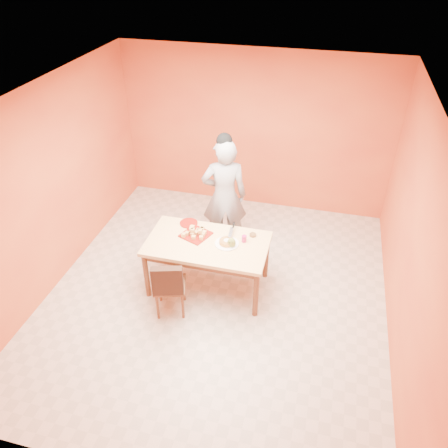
% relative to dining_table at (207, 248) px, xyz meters
% --- Properties ---
extents(floor, '(5.00, 5.00, 0.00)m').
position_rel_dining_table_xyz_m(floor, '(0.16, -0.16, -0.67)').
color(floor, '#BBB4A0').
rests_on(floor, ground).
extents(ceiling, '(5.00, 5.00, 0.00)m').
position_rel_dining_table_xyz_m(ceiling, '(0.16, -0.16, 2.03)').
color(ceiling, silver).
rests_on(ceiling, wall_back).
extents(wall_back, '(4.50, 0.00, 4.50)m').
position_rel_dining_table_xyz_m(wall_back, '(0.16, 2.34, 0.68)').
color(wall_back, orange).
rests_on(wall_back, floor).
extents(wall_left, '(0.00, 5.00, 5.00)m').
position_rel_dining_table_xyz_m(wall_left, '(-2.09, -0.16, 0.68)').
color(wall_left, orange).
rests_on(wall_left, floor).
extents(wall_right, '(0.00, 5.00, 5.00)m').
position_rel_dining_table_xyz_m(wall_right, '(2.41, -0.16, 0.68)').
color(wall_right, orange).
rests_on(wall_right, floor).
extents(dining_table, '(1.60, 0.90, 0.76)m').
position_rel_dining_table_xyz_m(dining_table, '(0.00, 0.00, 0.00)').
color(dining_table, '#F0C87D').
rests_on(dining_table, floor).
extents(dining_chair, '(0.50, 0.56, 0.87)m').
position_rel_dining_table_xyz_m(dining_chair, '(-0.34, -0.58, -0.22)').
color(dining_chair, brown).
rests_on(dining_chair, floor).
extents(pastry_pile, '(0.31, 0.31, 0.10)m').
position_rel_dining_table_xyz_m(pastry_pile, '(-0.19, 0.11, 0.16)').
color(pastry_pile, tan).
rests_on(pastry_pile, pastry_platter).
extents(person, '(0.76, 0.61, 1.82)m').
position_rel_dining_table_xyz_m(person, '(-0.01, 0.94, 0.24)').
color(person, gray).
rests_on(person, floor).
extents(pastry_platter, '(0.44, 0.44, 0.02)m').
position_rel_dining_table_xyz_m(pastry_platter, '(-0.19, 0.11, 0.10)').
color(pastry_platter, maroon).
rests_on(pastry_platter, dining_table).
extents(red_dinner_plate, '(0.25, 0.25, 0.01)m').
position_rel_dining_table_xyz_m(red_dinner_plate, '(-0.37, 0.35, 0.10)').
color(red_dinner_plate, maroon).
rests_on(red_dinner_plate, dining_table).
extents(white_cake_plate, '(0.32, 0.32, 0.01)m').
position_rel_dining_table_xyz_m(white_cake_plate, '(0.26, 0.03, 0.10)').
color(white_cake_plate, white).
rests_on(white_cake_plate, dining_table).
extents(sponge_cake, '(0.21, 0.21, 0.05)m').
position_rel_dining_table_xyz_m(sponge_cake, '(0.26, 0.03, 0.13)').
color(sponge_cake, '#EF9F3E').
rests_on(sponge_cake, white_cake_plate).
extents(cake_server, '(0.07, 0.24, 0.01)m').
position_rel_dining_table_xyz_m(cake_server, '(0.27, 0.21, 0.16)').
color(cake_server, silver).
rests_on(cake_server, sponge_cake).
extents(egg_ornament, '(0.13, 0.11, 0.14)m').
position_rel_dining_table_xyz_m(egg_ornament, '(0.33, -0.02, 0.16)').
color(egg_ornament, olive).
rests_on(egg_ornament, dining_table).
extents(magenta_glass, '(0.07, 0.07, 0.09)m').
position_rel_dining_table_xyz_m(magenta_glass, '(0.46, 0.13, 0.14)').
color(magenta_glass, '#B51B5C').
rests_on(magenta_glass, dining_table).
extents(checker_tin, '(0.10, 0.10, 0.03)m').
position_rel_dining_table_xyz_m(checker_tin, '(0.55, 0.29, 0.11)').
color(checker_tin, '#3D1A10').
rests_on(checker_tin, dining_table).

